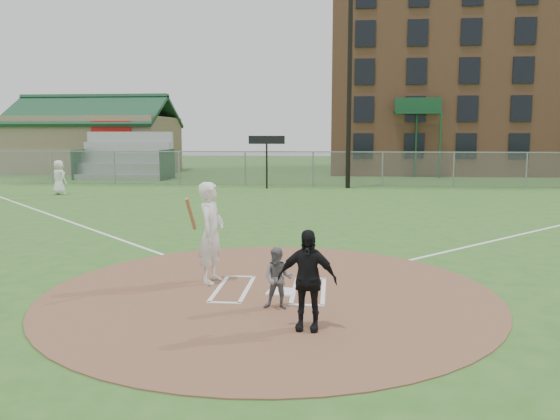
# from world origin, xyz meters

# --- Properties ---
(ground) EXTENTS (140.00, 140.00, 0.00)m
(ground) POSITION_xyz_m (0.00, 0.00, 0.00)
(ground) COLOR #2F6020
(ground) RESTS_ON ground
(dirt_circle) EXTENTS (8.40, 8.40, 0.02)m
(dirt_circle) POSITION_xyz_m (0.00, 0.00, 0.01)
(dirt_circle) COLOR brown
(dirt_circle) RESTS_ON ground
(home_plate) EXTENTS (0.56, 0.56, 0.03)m
(home_plate) POSITION_xyz_m (0.22, -0.02, 0.04)
(home_plate) COLOR white
(home_plate) RESTS_ON dirt_circle
(foul_line_third) EXTENTS (17.04, 17.04, 0.01)m
(foul_line_third) POSITION_xyz_m (-9.00, 9.00, 0.01)
(foul_line_third) COLOR white
(foul_line_third) RESTS_ON ground
(catcher) EXTENTS (0.54, 0.44, 1.05)m
(catcher) POSITION_xyz_m (0.25, -0.97, 0.54)
(catcher) COLOR slate
(catcher) RESTS_ON dirt_circle
(umpire) EXTENTS (0.93, 0.46, 1.53)m
(umpire) POSITION_xyz_m (0.78, -1.91, 0.79)
(umpire) COLOR black
(umpire) RESTS_ON dirt_circle
(ondeck_player) EXTENTS (0.99, 0.85, 1.72)m
(ondeck_player) POSITION_xyz_m (-12.44, 16.10, 0.86)
(ondeck_player) COLOR silver
(ondeck_player) RESTS_ON ground
(batters_boxes) EXTENTS (2.08, 1.88, 0.01)m
(batters_boxes) POSITION_xyz_m (0.00, 0.15, 0.03)
(batters_boxes) COLOR white
(batters_boxes) RESTS_ON dirt_circle
(batter_at_plate) EXTENTS (0.63, 1.10, 2.01)m
(batter_at_plate) POSITION_xyz_m (-1.23, 0.59, 1.03)
(batter_at_plate) COLOR white
(batter_at_plate) RESTS_ON dirt_circle
(outfield_fence) EXTENTS (56.08, 0.08, 2.03)m
(outfield_fence) POSITION_xyz_m (0.00, 22.00, 1.02)
(outfield_fence) COLOR slate
(outfield_fence) RESTS_ON ground
(bleachers) EXTENTS (6.08, 3.20, 3.20)m
(bleachers) POSITION_xyz_m (-13.00, 26.20, 1.59)
(bleachers) COLOR #B7BABF
(bleachers) RESTS_ON ground
(clubhouse) EXTENTS (12.20, 8.71, 6.23)m
(clubhouse) POSITION_xyz_m (-18.00, 32.99, 2.39)
(clubhouse) COLOR gray
(clubhouse) RESTS_ON ground
(brick_warehouse) EXTENTS (30.00, 17.17, 15.00)m
(brick_warehouse) POSITION_xyz_m (16.00, 37.96, 7.50)
(brick_warehouse) COLOR #9B6343
(brick_warehouse) RESTS_ON ground
(light_pole) EXTENTS (1.20, 0.30, 12.22)m
(light_pole) POSITION_xyz_m (2.00, 21.00, 6.61)
(light_pole) COLOR black
(light_pole) RESTS_ON ground
(scoreboard_sign) EXTENTS (2.00, 0.10, 2.93)m
(scoreboard_sign) POSITION_xyz_m (-2.50, 20.20, 2.39)
(scoreboard_sign) COLOR black
(scoreboard_sign) RESTS_ON ground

